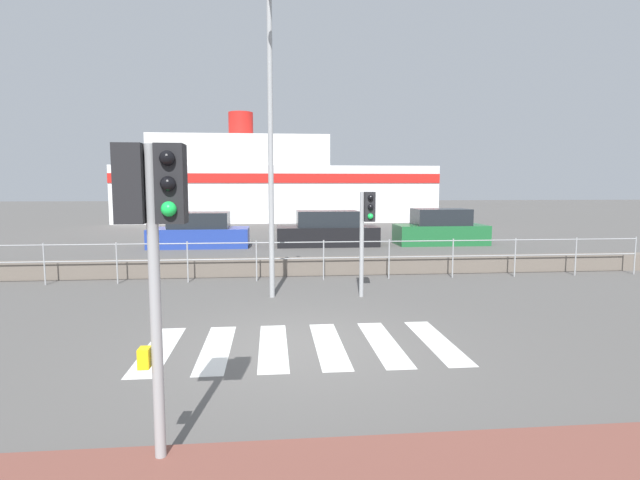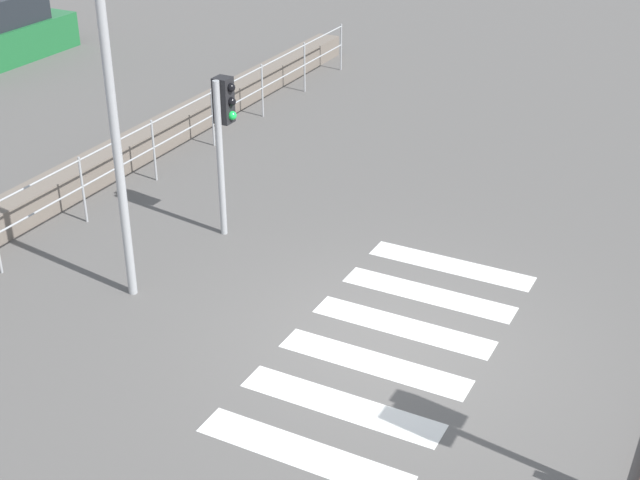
# 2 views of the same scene
# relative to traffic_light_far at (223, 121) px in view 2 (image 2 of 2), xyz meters

# --- Properties ---
(ground_plane) EXTENTS (160.00, 160.00, 0.00)m
(ground_plane) POSITION_rel_traffic_light_far_xyz_m (-1.68, -3.45, -1.79)
(ground_plane) COLOR #565451
(crosswalk) EXTENTS (4.95, 2.40, 0.01)m
(crosswalk) POSITION_rel_traffic_light_far_xyz_m (-1.72, -3.45, -1.79)
(crosswalk) COLOR silver
(crosswalk) RESTS_ON ground_plane
(seawall) EXTENTS (22.31, 0.55, 0.48)m
(seawall) POSITION_rel_traffic_light_far_xyz_m (-1.68, 3.04, -1.55)
(seawall) COLOR #6B6056
(seawall) RESTS_ON ground_plane
(harbor_fence) EXTENTS (20.12, 0.04, 1.10)m
(harbor_fence) POSITION_rel_traffic_light_far_xyz_m (-1.68, 2.16, -1.06)
(harbor_fence) COLOR #9EA0A3
(harbor_fence) RESTS_ON ground_plane
(traffic_light_far) EXTENTS (0.34, 0.32, 2.44)m
(traffic_light_far) POSITION_rel_traffic_light_far_xyz_m (0.00, 0.00, 0.00)
(traffic_light_far) COLOR #9EA0A3
(traffic_light_far) RESTS_ON ground_plane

